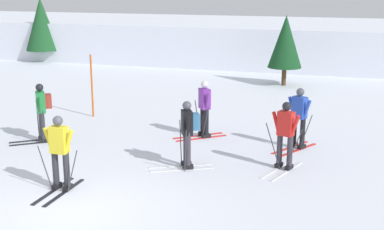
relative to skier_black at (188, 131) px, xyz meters
The scene contains 11 objects.
ground_plane 3.62m from the skier_black, 113.81° to the right, with size 120.00×120.00×0.00m, color silver.
far_snow_ridge 18.36m from the skier_black, 94.41° to the left, with size 80.00×8.26×2.17m, color silver.
skier_black is the anchor object (origin of this frame).
skier_blue 3.43m from the skier_black, 44.17° to the left, with size 1.12×1.57×1.71m.
skier_purple 2.68m from the skier_black, 97.00° to the left, with size 1.47×1.30×1.71m.
skier_yellow 3.15m from the skier_black, 136.23° to the right, with size 1.00×1.61×1.71m.
skier_red 2.39m from the skier_black, 14.83° to the left, with size 0.95×1.63×1.71m.
skier_green 4.75m from the skier_black, 169.48° to the left, with size 1.50×1.25×1.71m.
trail_marker_pole 6.03m from the skier_black, 140.27° to the left, with size 0.06×0.06×2.14m, color #C65614.
conifer_far_left 11.37m from the skier_black, 85.24° to the left, with size 1.50×1.50×3.10m.
conifer_far_right 19.51m from the skier_black, 132.79° to the left, with size 1.89×1.89×3.63m.
Camera 1 is at (5.09, -8.46, 4.55)m, focal length 48.42 mm.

